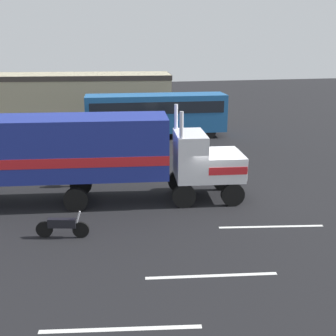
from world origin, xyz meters
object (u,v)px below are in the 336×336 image
parked_bus (156,111)px  motorcycle (63,226)px  semi_truck (78,151)px  person_bystander (80,170)px

parked_bus → motorcycle: parked_bus is taller
parked_bus → motorcycle: bearing=-112.4°
semi_truck → motorcycle: semi_truck is taller
semi_truck → motorcycle: bearing=-102.0°
person_bystander → parked_bus: bearing=60.2°
semi_truck → person_bystander: semi_truck is taller
person_bystander → motorcycle: person_bystander is taller
semi_truck → person_bystander: bearing=90.2°
semi_truck → parked_bus: semi_truck is taller
parked_bus → motorcycle: 18.38m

